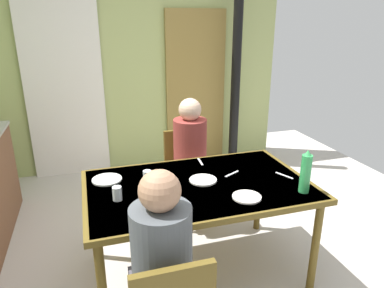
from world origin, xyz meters
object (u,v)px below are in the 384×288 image
(person_far_diner, at_px, (191,147))
(serving_bowl_center, at_px, (164,201))
(dining_table, at_px, (198,192))
(chair_far_diner, at_px, (186,170))
(person_near_diner, at_px, (161,252))
(water_bottle_green_near, at_px, (306,173))

(person_far_diner, xyz_separation_m, serving_bowl_center, (-0.46, -0.92, 0.00))
(dining_table, height_order, serving_bowl_center, serving_bowl_center)
(chair_far_diner, bearing_deg, person_near_diner, 69.34)
(person_near_diner, xyz_separation_m, person_far_diner, (0.58, 1.41, 0.00))
(serving_bowl_center, bearing_deg, dining_table, 35.44)
(water_bottle_green_near, bearing_deg, dining_table, 153.34)
(chair_far_diner, relative_size, water_bottle_green_near, 2.91)
(serving_bowl_center, bearing_deg, person_near_diner, -104.28)
(person_near_diner, distance_m, water_bottle_green_near, 1.14)
(dining_table, relative_size, water_bottle_green_near, 5.29)
(chair_far_diner, relative_size, person_far_diner, 1.13)
(person_far_diner, height_order, water_bottle_green_near, person_far_diner)
(person_far_diner, height_order, serving_bowl_center, person_far_diner)
(chair_far_diner, distance_m, serving_bowl_center, 1.18)
(person_near_diner, bearing_deg, person_far_diner, 67.54)
(person_far_diner, bearing_deg, chair_far_diner, -90.00)
(chair_far_diner, relative_size, person_near_diner, 1.13)
(dining_table, xyz_separation_m, serving_bowl_center, (-0.30, -0.21, 0.09))
(person_near_diner, xyz_separation_m, water_bottle_green_near, (1.07, 0.38, 0.12))
(chair_far_diner, relative_size, serving_bowl_center, 5.12)
(dining_table, bearing_deg, serving_bowl_center, -144.56)
(dining_table, xyz_separation_m, person_far_diner, (0.16, 0.70, 0.09))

